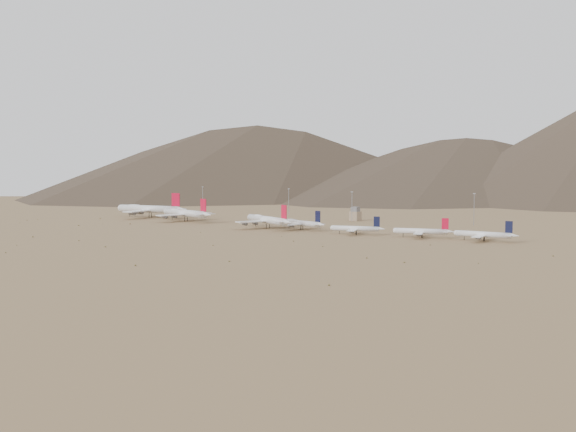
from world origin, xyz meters
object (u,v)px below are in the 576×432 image
Objects in this scene: widebody_east at (267,220)px; narrowbody_a at (302,223)px; widebody_centre at (185,213)px; narrowbody_b at (357,229)px; widebody_west at (149,209)px; control_tower at (355,215)px.

narrowbody_a is at bearing 36.78° from widebody_east.
narrowbody_b is at bearing 7.93° from widebody_centre.
control_tower is (167.92, 85.90, -2.58)m from widebody_west.
widebody_west is at bearing -172.29° from narrowbody_a.
widebody_centre is at bearing -140.28° from control_tower.
widebody_centre is 172.01m from narrowbody_b.
narrowbody_a reaches higher than control_tower.
widebody_west is 1.25× the size of widebody_east.
control_tower is at bearing 14.57° from widebody_west.
widebody_centre is 1.81× the size of narrowbody_b.
widebody_east is 100.43m from control_tower.
narrowbody_a is at bearing -83.56° from control_tower.
narrowbody_b reaches higher than control_tower.
widebody_east is (95.57, -5.69, -0.38)m from widebody_centre.
narrowbody_b is 3.10× the size of control_tower.
widebody_west is 56.09m from widebody_centre.
narrowbody_a is 49.47m from narrowbody_b.
narrowbody_a is at bearing -14.26° from widebody_west.
widebody_west is at bearing -179.17° from widebody_centre.
widebody_west reaches higher than narrowbody_a.
widebody_centre is at bearing -20.13° from widebody_west.
control_tower is (16.76, 99.02, -1.25)m from widebody_east.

